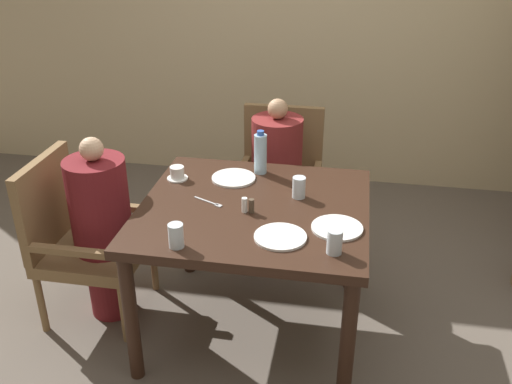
{
  "coord_description": "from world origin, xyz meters",
  "views": [
    {
      "loc": [
        0.46,
        -2.48,
        2.12
      ],
      "look_at": [
        0.0,
        0.05,
        0.82
      ],
      "focal_mm": 40.0,
      "sensor_mm": 36.0,
      "label": 1
    }
  ],
  "objects": [
    {
      "name": "glass_tall_far",
      "position": [
        0.42,
        -0.37,
        0.82
      ],
      "size": [
        0.07,
        0.07,
        0.11
      ],
      "color": "silver",
      "rests_on": "dining_table"
    },
    {
      "name": "plate_main_right",
      "position": [
        0.42,
        -0.16,
        0.77
      ],
      "size": [
        0.24,
        0.24,
        0.01
      ],
      "color": "white",
      "rests_on": "dining_table"
    },
    {
      "name": "teacup_with_saucer",
      "position": [
        -0.47,
        0.23,
        0.8
      ],
      "size": [
        0.11,
        0.11,
        0.07
      ],
      "color": "white",
      "rests_on": "dining_table"
    },
    {
      "name": "pepper_shaker",
      "position": [
        0.0,
        -0.07,
        0.8
      ],
      "size": [
        0.03,
        0.03,
        0.07
      ],
      "color": "#4C3D2D",
      "rests_on": "dining_table"
    },
    {
      "name": "diner_in_far_chair",
      "position": [
        -0.0,
        0.8,
        0.55
      ],
      "size": [
        0.32,
        0.32,
        1.08
      ],
      "color": "maroon",
      "rests_on": "ground_plane"
    },
    {
      "name": "salt_shaker",
      "position": [
        -0.03,
        -0.07,
        0.81
      ],
      "size": [
        0.03,
        0.03,
        0.08
      ],
      "color": "white",
      "rests_on": "dining_table"
    },
    {
      "name": "dining_table",
      "position": [
        0.0,
        0.0,
        0.67
      ],
      "size": [
        1.14,
        1.06,
        0.77
      ],
      "color": "#331E14",
      "rests_on": "ground_plane"
    },
    {
      "name": "fork_beside_plate",
      "position": [
        -0.22,
        -0.01,
        0.77
      ],
      "size": [
        0.17,
        0.09,
        0.0
      ],
      "color": "silver",
      "rests_on": "dining_table"
    },
    {
      "name": "chair_left_side",
      "position": [
        -0.99,
        0.0,
        0.49
      ],
      "size": [
        0.54,
        0.54,
        0.93
      ],
      "color": "brown",
      "rests_on": "ground_plane"
    },
    {
      "name": "diner_in_left_chair",
      "position": [
        -0.84,
        0.0,
        0.55
      ],
      "size": [
        0.32,
        0.32,
        1.08
      ],
      "color": "maroon",
      "rests_on": "ground_plane"
    },
    {
      "name": "glass_tall_near",
      "position": [
        -0.27,
        -0.44,
        0.82
      ],
      "size": [
        0.07,
        0.07,
        0.11
      ],
      "color": "silver",
      "rests_on": "dining_table"
    },
    {
      "name": "plate_dessert_center",
      "position": [
        0.17,
        -0.28,
        0.77
      ],
      "size": [
        0.24,
        0.24,
        0.01
      ],
      "color": "white",
      "rests_on": "dining_table"
    },
    {
      "name": "water_bottle",
      "position": [
        -0.04,
        0.4,
        0.88
      ],
      "size": [
        0.07,
        0.07,
        0.25
      ],
      "color": "#A3C6DB",
      "rests_on": "dining_table"
    },
    {
      "name": "plate_main_left",
      "position": [
        -0.17,
        0.29,
        0.77
      ],
      "size": [
        0.24,
        0.24,
        0.01
      ],
      "color": "white",
      "rests_on": "dining_table"
    },
    {
      "name": "wall_back",
      "position": [
        0.0,
        2.05,
        1.4
      ],
      "size": [
        8.0,
        0.06,
        2.8
      ],
      "color": "#C6B289",
      "rests_on": "ground_plane"
    },
    {
      "name": "glass_tall_mid",
      "position": [
        0.21,
        0.13,
        0.82
      ],
      "size": [
        0.07,
        0.07,
        0.11
      ],
      "color": "silver",
      "rests_on": "dining_table"
    },
    {
      "name": "chair_far_side",
      "position": [
        0.0,
        0.95,
        0.49
      ],
      "size": [
        0.54,
        0.54,
        0.93
      ],
      "color": "brown",
      "rests_on": "ground_plane"
    },
    {
      "name": "ground_plane",
      "position": [
        0.0,
        0.0,
        0.0
      ],
      "size": [
        16.0,
        16.0,
        0.0
      ],
      "primitive_type": "plane",
      "color": "#60564C"
    }
  ]
}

